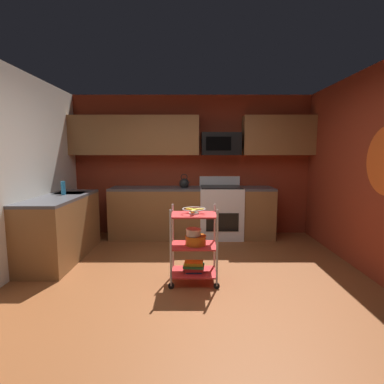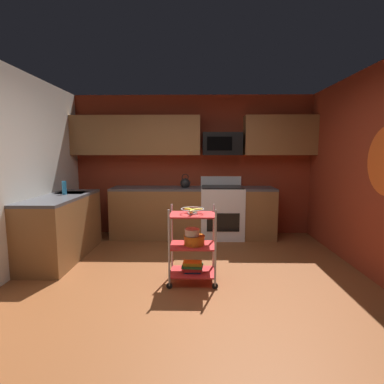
{
  "view_description": "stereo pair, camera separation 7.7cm",
  "coord_description": "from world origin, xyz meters",
  "px_view_note": "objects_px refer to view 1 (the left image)",
  "views": [
    {
      "loc": [
        -0.0,
        -3.27,
        1.53
      ],
      "look_at": [
        0.01,
        0.45,
        1.05
      ],
      "focal_mm": 28.0,
      "sensor_mm": 36.0,
      "label": 1
    },
    {
      "loc": [
        0.08,
        -3.27,
        1.53
      ],
      "look_at": [
        0.01,
        0.45,
        1.05
      ],
      "focal_mm": 28.0,
      "sensor_mm": 36.0,
      "label": 2
    }
  ],
  "objects_px": {
    "book_stack": "(193,267)",
    "oven_range": "(220,211)",
    "mixing_bowl_small": "(193,232)",
    "microwave": "(220,144)",
    "fruit_bowl": "(193,210)",
    "rolling_cart": "(193,245)",
    "mixing_bowl_large": "(195,240)",
    "kettle": "(183,183)",
    "dish_soap_bottle": "(62,188)"
  },
  "relations": [
    {
      "from": "book_stack",
      "to": "mixing_bowl_small",
      "type": "bearing_deg",
      "value": -107.44
    },
    {
      "from": "microwave",
      "to": "rolling_cart",
      "type": "bearing_deg",
      "value": -103.72
    },
    {
      "from": "fruit_bowl",
      "to": "kettle",
      "type": "distance_m",
      "value": 1.96
    },
    {
      "from": "microwave",
      "to": "fruit_bowl",
      "type": "bearing_deg",
      "value": -103.72
    },
    {
      "from": "fruit_bowl",
      "to": "dish_soap_bottle",
      "type": "bearing_deg",
      "value": 153.14
    },
    {
      "from": "microwave",
      "to": "mixing_bowl_small",
      "type": "height_order",
      "value": "microwave"
    },
    {
      "from": "book_stack",
      "to": "oven_range",
      "type": "bearing_deg",
      "value": 75.56
    },
    {
      "from": "mixing_bowl_large",
      "to": "dish_soap_bottle",
      "type": "distance_m",
      "value": 2.24
    },
    {
      "from": "mixing_bowl_large",
      "to": "book_stack",
      "type": "bearing_deg",
      "value": 180.0
    },
    {
      "from": "rolling_cart",
      "to": "mixing_bowl_large",
      "type": "bearing_deg",
      "value": -0.0
    },
    {
      "from": "fruit_bowl",
      "to": "book_stack",
      "type": "relative_size",
      "value": 1.05
    },
    {
      "from": "rolling_cart",
      "to": "oven_range",
      "type": "bearing_deg",
      "value": 75.56
    },
    {
      "from": "book_stack",
      "to": "dish_soap_bottle",
      "type": "relative_size",
      "value": 1.3
    },
    {
      "from": "oven_range",
      "to": "book_stack",
      "type": "relative_size",
      "value": 4.24
    },
    {
      "from": "oven_range",
      "to": "book_stack",
      "type": "xyz_separation_m",
      "value": [
        -0.5,
        -1.95,
        -0.29
      ]
    },
    {
      "from": "fruit_bowl",
      "to": "dish_soap_bottle",
      "type": "distance_m",
      "value": 2.17
    },
    {
      "from": "rolling_cart",
      "to": "book_stack",
      "type": "xyz_separation_m",
      "value": [
        0.0,
        -0.0,
        -0.26
      ]
    },
    {
      "from": "mixing_bowl_small",
      "to": "fruit_bowl",
      "type": "bearing_deg",
      "value": 72.56
    },
    {
      "from": "oven_range",
      "to": "rolling_cart",
      "type": "bearing_deg",
      "value": -104.44
    },
    {
      "from": "kettle",
      "to": "microwave",
      "type": "bearing_deg",
      "value": 9.28
    },
    {
      "from": "oven_range",
      "to": "dish_soap_bottle",
      "type": "distance_m",
      "value": 2.68
    },
    {
      "from": "rolling_cart",
      "to": "book_stack",
      "type": "bearing_deg",
      "value": -57.99
    },
    {
      "from": "microwave",
      "to": "book_stack",
      "type": "xyz_separation_m",
      "value": [
        -0.5,
        -2.06,
        -1.51
      ]
    },
    {
      "from": "rolling_cart",
      "to": "kettle",
      "type": "xyz_separation_m",
      "value": [
        -0.16,
        1.95,
        0.54
      ]
    },
    {
      "from": "book_stack",
      "to": "kettle",
      "type": "height_order",
      "value": "kettle"
    },
    {
      "from": "microwave",
      "to": "fruit_bowl",
      "type": "distance_m",
      "value": 2.27
    },
    {
      "from": "mixing_bowl_small",
      "to": "oven_range",
      "type": "bearing_deg",
      "value": 75.54
    },
    {
      "from": "mixing_bowl_large",
      "to": "microwave",
      "type": "bearing_deg",
      "value": 76.84
    },
    {
      "from": "fruit_bowl",
      "to": "mixing_bowl_small",
      "type": "relative_size",
      "value": 1.49
    },
    {
      "from": "book_stack",
      "to": "fruit_bowl",
      "type": "bearing_deg",
      "value": -110.56
    },
    {
      "from": "oven_range",
      "to": "rolling_cart",
      "type": "distance_m",
      "value": 2.02
    },
    {
      "from": "kettle",
      "to": "dish_soap_bottle",
      "type": "height_order",
      "value": "kettle"
    },
    {
      "from": "oven_range",
      "to": "rolling_cart",
      "type": "height_order",
      "value": "oven_range"
    },
    {
      "from": "rolling_cart",
      "to": "kettle",
      "type": "relative_size",
      "value": 3.47
    },
    {
      "from": "microwave",
      "to": "dish_soap_bottle",
      "type": "distance_m",
      "value": 2.75
    },
    {
      "from": "book_stack",
      "to": "kettle",
      "type": "bearing_deg",
      "value": 94.75
    },
    {
      "from": "rolling_cart",
      "to": "book_stack",
      "type": "height_order",
      "value": "rolling_cart"
    },
    {
      "from": "mixing_bowl_large",
      "to": "kettle",
      "type": "bearing_deg",
      "value": 95.37
    },
    {
      "from": "oven_range",
      "to": "fruit_bowl",
      "type": "xyz_separation_m",
      "value": [
        -0.5,
        -1.95,
        0.4
      ]
    },
    {
      "from": "oven_range",
      "to": "dish_soap_bottle",
      "type": "height_order",
      "value": "dish_soap_bottle"
    },
    {
      "from": "oven_range",
      "to": "rolling_cart",
      "type": "xyz_separation_m",
      "value": [
        -0.5,
        -1.95,
        -0.03
      ]
    },
    {
      "from": "rolling_cart",
      "to": "dish_soap_bottle",
      "type": "xyz_separation_m",
      "value": [
        -1.93,
        0.98,
        0.57
      ]
    },
    {
      "from": "rolling_cart",
      "to": "mixing_bowl_large",
      "type": "height_order",
      "value": "rolling_cart"
    },
    {
      "from": "mixing_bowl_large",
      "to": "dish_soap_bottle",
      "type": "bearing_deg",
      "value": 153.39
    },
    {
      "from": "kettle",
      "to": "mixing_bowl_large",
      "type": "bearing_deg",
      "value": -84.63
    },
    {
      "from": "mixing_bowl_small",
      "to": "dish_soap_bottle",
      "type": "xyz_separation_m",
      "value": [
        -1.93,
        0.99,
        0.4
      ]
    },
    {
      "from": "rolling_cart",
      "to": "mixing_bowl_large",
      "type": "xyz_separation_m",
      "value": [
        0.02,
        -0.0,
        0.07
      ]
    },
    {
      "from": "dish_soap_bottle",
      "to": "microwave",
      "type": "bearing_deg",
      "value": 23.86
    },
    {
      "from": "book_stack",
      "to": "kettle",
      "type": "relative_size",
      "value": 0.98
    },
    {
      "from": "oven_range",
      "to": "dish_soap_bottle",
      "type": "relative_size",
      "value": 5.5
    }
  ]
}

